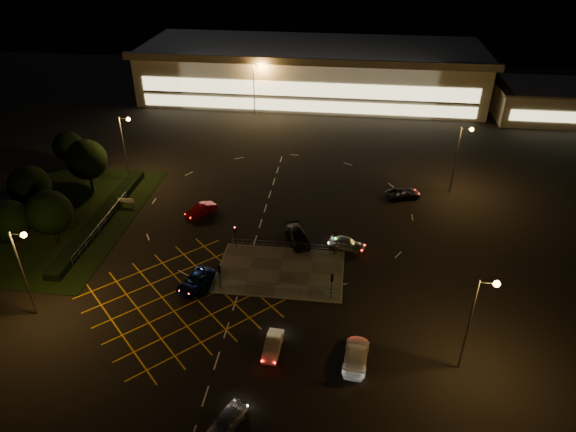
# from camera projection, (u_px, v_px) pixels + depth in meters

# --- Properties ---
(ground) EXTENTS (180.00, 180.00, 0.00)m
(ground) POSITION_uv_depth(u_px,v_px,m) (266.00, 260.00, 60.60)
(ground) COLOR black
(ground) RESTS_ON ground
(pedestrian_island) EXTENTS (14.00, 9.00, 0.12)m
(pedestrian_island) POSITION_uv_depth(u_px,v_px,m) (280.00, 271.00, 58.66)
(pedestrian_island) COLOR #4C4944
(pedestrian_island) RESTS_ON ground
(grass_verge) EXTENTS (18.00, 30.00, 0.08)m
(grass_verge) POSITION_uv_depth(u_px,v_px,m) (67.00, 218.00, 68.62)
(grass_verge) COLOR black
(grass_verge) RESTS_ON ground
(hedge) EXTENTS (2.00, 26.00, 1.00)m
(hedge) POSITION_uv_depth(u_px,v_px,m) (102.00, 218.00, 67.85)
(hedge) COLOR black
(hedge) RESTS_ON ground
(supermarket) EXTENTS (72.00, 26.50, 10.50)m
(supermarket) POSITION_uv_depth(u_px,v_px,m) (311.00, 71.00, 110.35)
(supermarket) COLOR beige
(supermarket) RESTS_ON ground
(retail_unit_a) EXTENTS (18.80, 14.80, 6.35)m
(retail_unit_a) POSITION_uv_depth(u_px,v_px,m) (543.00, 101.00, 99.83)
(retail_unit_a) COLOR beige
(retail_unit_a) RESTS_ON ground
(streetlight_sw) EXTENTS (1.78, 0.56, 10.03)m
(streetlight_sw) POSITION_uv_depth(u_px,v_px,m) (23.00, 262.00, 49.29)
(streetlight_sw) COLOR slate
(streetlight_sw) RESTS_ON ground
(streetlight_se) EXTENTS (1.78, 0.56, 10.03)m
(streetlight_se) POSITION_uv_depth(u_px,v_px,m) (477.00, 313.00, 43.17)
(streetlight_se) COLOR slate
(streetlight_se) RESTS_ON ground
(streetlight_nw) EXTENTS (1.78, 0.56, 10.03)m
(streetlight_nw) POSITION_uv_depth(u_px,v_px,m) (125.00, 140.00, 74.93)
(streetlight_nw) COLOR slate
(streetlight_nw) RESTS_ON ground
(streetlight_ne) EXTENTS (1.78, 0.56, 10.03)m
(streetlight_ne) POSITION_uv_depth(u_px,v_px,m) (460.00, 151.00, 71.57)
(streetlight_ne) COLOR slate
(streetlight_ne) RESTS_ON ground
(streetlight_far_left) EXTENTS (1.78, 0.56, 10.03)m
(streetlight_far_left) POSITION_uv_depth(u_px,v_px,m) (256.00, 83.00, 98.88)
(streetlight_far_left) COLOR slate
(streetlight_far_left) RESTS_ON ground
(streetlight_far_right) EXTENTS (1.78, 0.56, 10.03)m
(streetlight_far_right) POSITION_uv_depth(u_px,v_px,m) (467.00, 87.00, 96.36)
(streetlight_far_right) COLOR slate
(streetlight_far_right) RESTS_ON ground
(signal_sw) EXTENTS (0.28, 0.30, 3.15)m
(signal_sw) POSITION_uv_depth(u_px,v_px,m) (219.00, 272.00, 54.71)
(signal_sw) COLOR black
(signal_sw) RESTS_ON pedestrian_island
(signal_se) EXTENTS (0.28, 0.30, 3.15)m
(signal_se) POSITION_uv_depth(u_px,v_px,m) (332.00, 281.00, 53.45)
(signal_se) COLOR black
(signal_se) RESTS_ON pedestrian_island
(signal_nw) EXTENTS (0.28, 0.30, 3.15)m
(signal_nw) POSITION_uv_depth(u_px,v_px,m) (235.00, 232.00, 61.48)
(signal_nw) COLOR black
(signal_nw) RESTS_ON pedestrian_island
(signal_ne) EXTENTS (0.28, 0.30, 3.15)m
(signal_ne) POSITION_uv_depth(u_px,v_px,m) (335.00, 239.00, 60.22)
(signal_ne) COLOR black
(signal_ne) RESTS_ON pedestrian_island
(tree_a) EXTENTS (5.04, 5.04, 6.86)m
(tree_a) POSITION_uv_depth(u_px,v_px,m) (9.00, 221.00, 59.82)
(tree_a) COLOR black
(tree_a) RESTS_ON ground
(tree_b) EXTENTS (5.40, 5.40, 7.35)m
(tree_b) POSITION_uv_depth(u_px,v_px,m) (30.00, 186.00, 66.65)
(tree_b) COLOR black
(tree_b) RESTS_ON ground
(tree_c) EXTENTS (5.76, 5.76, 7.84)m
(tree_c) POSITION_uv_depth(u_px,v_px,m) (86.00, 160.00, 72.84)
(tree_c) COLOR black
(tree_c) RESTS_ON ground
(tree_d) EXTENTS (4.68, 4.68, 6.37)m
(tree_d) POSITION_uv_depth(u_px,v_px,m) (68.00, 147.00, 79.05)
(tree_d) COLOR black
(tree_d) RESTS_ON ground
(tree_e) EXTENTS (5.40, 5.40, 7.35)m
(tree_e) POSITION_uv_depth(u_px,v_px,m) (49.00, 213.00, 60.93)
(tree_e) COLOR black
(tree_e) RESTS_ON ground
(car_near_silver) EXTENTS (3.25, 4.64, 1.47)m
(car_near_silver) POSITION_uv_depth(u_px,v_px,m) (226.00, 421.00, 40.87)
(car_near_silver) COLOR #B3B5BB
(car_near_silver) RESTS_ON ground
(car_queue_white) EXTENTS (1.61, 4.13, 1.34)m
(car_queue_white) POSITION_uv_depth(u_px,v_px,m) (273.00, 345.00, 47.97)
(car_queue_white) COLOR silver
(car_queue_white) RESTS_ON ground
(car_left_blue) EXTENTS (3.78, 5.57, 1.42)m
(car_left_blue) POSITION_uv_depth(u_px,v_px,m) (195.00, 281.00, 56.09)
(car_left_blue) COLOR #0C1B4A
(car_left_blue) RESTS_ON ground
(car_far_dkgrey) EXTENTS (4.11, 5.77, 1.55)m
(car_far_dkgrey) POSITION_uv_depth(u_px,v_px,m) (298.00, 236.00, 63.51)
(car_far_dkgrey) COLOR black
(car_far_dkgrey) RESTS_ON ground
(car_right_silver) EXTENTS (4.70, 2.93, 1.49)m
(car_right_silver) POSITION_uv_depth(u_px,v_px,m) (347.00, 243.00, 62.27)
(car_right_silver) COLOR silver
(car_right_silver) RESTS_ON ground
(car_circ_red) EXTENTS (4.01, 4.49, 1.48)m
(car_circ_red) POSITION_uv_depth(u_px,v_px,m) (201.00, 210.00, 69.08)
(car_circ_red) COLOR maroon
(car_circ_red) RESTS_ON ground
(car_east_grey) EXTENTS (5.47, 3.87, 1.38)m
(car_east_grey) POSITION_uv_depth(u_px,v_px,m) (403.00, 193.00, 73.14)
(car_east_grey) COLOR black
(car_east_grey) RESTS_ON ground
(car_approach_white) EXTENTS (2.71, 5.55, 1.55)m
(car_approach_white) POSITION_uv_depth(u_px,v_px,m) (356.00, 355.00, 46.78)
(car_approach_white) COLOR silver
(car_approach_white) RESTS_ON ground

